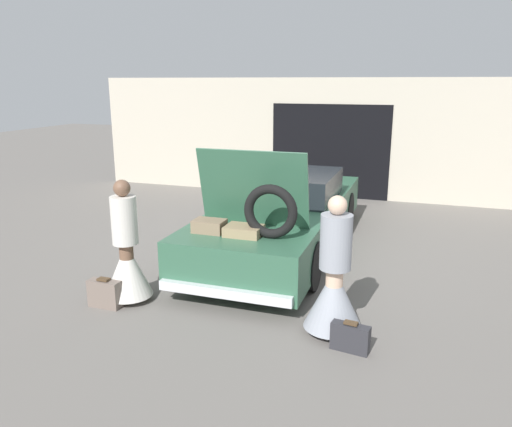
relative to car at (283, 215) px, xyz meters
The scene contains 7 objects.
ground_plane 0.58m from the car, 112.11° to the right, with size 40.00×40.00×0.00m, color slate.
garage_wall_back 4.21m from the car, 90.03° to the left, with size 12.00×0.14×2.80m.
car is the anchor object (origin of this frame).
person_left 2.93m from the car, 116.60° to the right, with size 0.60×0.60×1.57m.
person_right 2.94m from the car, 63.60° to the right, with size 0.65×0.65×1.57m.
suitcase_beside_left_person 3.27m from the car, 117.23° to the right, with size 0.42×0.16×0.38m.
suitcase_beside_right_person 3.38m from the car, 62.44° to the right, with size 0.42×0.19×0.33m.
Camera 1 is at (2.11, -7.68, 2.72)m, focal length 35.00 mm.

